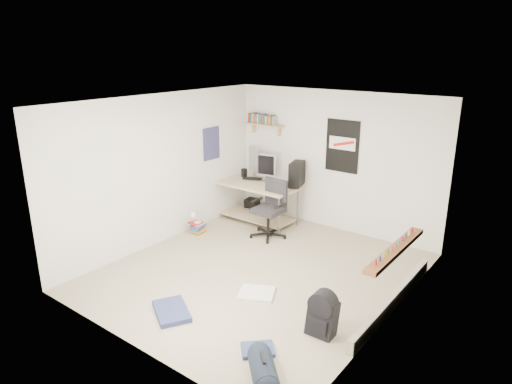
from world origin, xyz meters
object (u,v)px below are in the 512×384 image
Objects in this scene: duffel_bag at (263,368)px; backpack at (322,318)px; book_stack at (198,225)px; desk at (254,203)px; office_chair at (268,210)px.

backpack is at bearing 130.00° from duffel_bag.
book_stack is at bearing 156.53° from backpack.
duffel_bag reaches higher than book_stack.
desk is at bearing 172.76° from duffel_bag.
office_chair is 2.33× the size of backpack.
duffel_bag is 3.95m from book_stack.
duffel_bag is at bearing -36.40° from book_stack.
desk is at bearing 148.05° from office_chair.
desk is at bearing 68.97° from book_stack.
desk reaches higher than duffel_bag.
book_stack is at bearing -129.03° from desk.
office_chair reaches higher than backpack.
office_chair is (0.66, -0.45, 0.12)m from desk.
office_chair is at bearing 31.02° from book_stack.
desk is 3.81× the size of book_stack.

